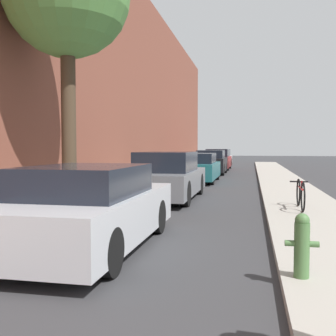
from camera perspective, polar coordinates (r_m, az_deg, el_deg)
ground_plane at (r=15.38m, az=5.89°, el=-3.03°), size 120.00×120.00×0.00m
sidewalk_left at (r=15.93m, az=-4.55°, el=-2.60°), size 2.00×52.00×0.12m
sidewalk_right at (r=15.35m, az=16.74°, el=-2.93°), size 2.00×52.00×0.12m
building_facade_left at (r=16.59m, az=-9.24°, el=13.94°), size 0.70×52.00×9.54m
parked_car_silver at (r=6.49m, az=-11.16°, el=-5.70°), size 1.79×4.19×1.32m
parked_car_grey at (r=12.34m, az=-0.02°, el=-1.25°), size 1.76×4.65×1.46m
parked_car_teal at (r=18.58m, az=4.07°, el=0.01°), size 1.85×4.41×1.33m
parked_car_black at (r=24.10m, az=6.13°, el=0.78°), size 1.73×4.03×1.42m
parked_car_red at (r=29.00m, az=7.09°, el=1.17°), size 1.72×4.61×1.47m
parked_car_white at (r=34.72m, az=7.50°, el=1.43°), size 1.73×4.37×1.44m
fire_hydrant at (r=4.90m, az=18.45°, el=-10.26°), size 0.38×0.17×0.74m
bicycle at (r=10.22m, az=18.28°, el=-3.53°), size 0.44×1.69×0.69m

